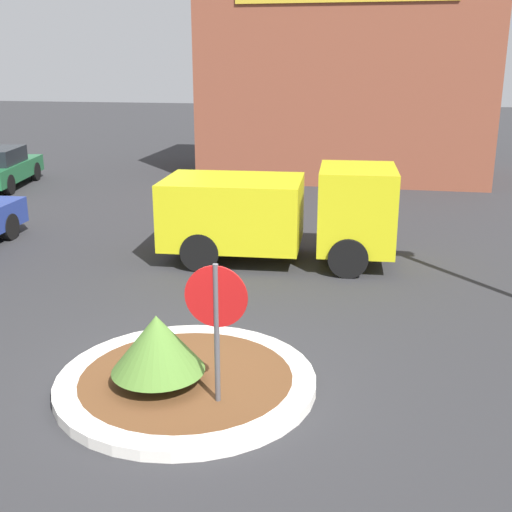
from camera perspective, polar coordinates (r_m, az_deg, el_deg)
name	(u,v)px	position (r m, az deg, el deg)	size (l,w,h in m)	color
ground_plane	(187,386)	(9.19, -6.18, -11.43)	(120.00, 120.00, 0.00)	#2D2D30
traffic_island	(187,381)	(9.15, -6.19, -11.00)	(3.61, 3.61, 0.16)	silver
stop_sign	(216,312)	(7.96, -3.55, -4.95)	(0.80, 0.07, 2.00)	#4C4C51
island_shrub	(157,343)	(8.72, -8.77, -7.67)	(1.26, 1.26, 0.99)	brown
utility_truck	(279,211)	(14.32, 2.09, 4.00)	(5.19, 2.45, 2.16)	gold
storefront_building	(346,77)	(25.91, 8.04, 15.44)	(10.56, 6.07, 7.46)	brown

